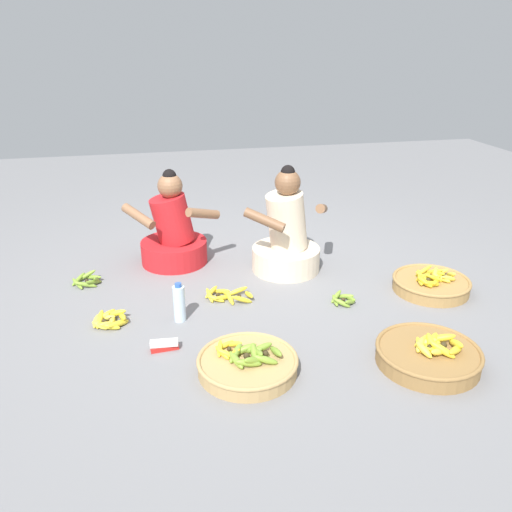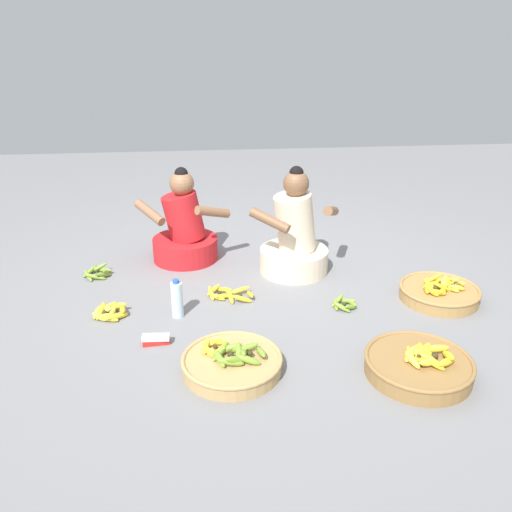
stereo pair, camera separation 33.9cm
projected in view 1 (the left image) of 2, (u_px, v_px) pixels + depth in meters
name	position (u px, v px, depth m)	size (l,w,h in m)	color
ground_plane	(250.00, 290.00, 3.71)	(10.00, 10.00, 0.00)	slate
vendor_woman_front	(287.00, 238.00, 3.95)	(0.72, 0.55, 0.82)	beige
vendor_woman_behind	(173.00, 234.00, 4.09)	(0.75, 0.52, 0.76)	red
banana_basket_back_right	(248.00, 363.00, 2.80)	(0.55, 0.55, 0.16)	tan
banana_basket_back_left	(431.00, 283.00, 3.69)	(0.54, 0.54, 0.16)	#A87F47
banana_basket_mid_right	(429.00, 354.00, 2.86)	(0.57, 0.57, 0.18)	olive
loose_bananas_front_left	(228.00, 295.00, 3.59)	(0.33, 0.25, 0.09)	yellow
loose_bananas_front_center	(109.00, 320.00, 3.27)	(0.25, 0.24, 0.08)	yellow
loose_bananas_front_right	(343.00, 299.00, 3.53)	(0.19, 0.19, 0.08)	olive
loose_bananas_back_center	(87.00, 280.00, 3.80)	(0.23, 0.23, 0.10)	olive
water_bottle	(179.00, 303.00, 3.28)	(0.08, 0.08, 0.26)	silver
packet_carton_stack	(164.00, 345.00, 3.00)	(0.16, 0.06, 0.06)	red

